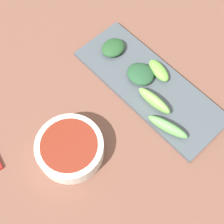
# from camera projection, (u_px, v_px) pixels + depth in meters

# --- Properties ---
(tabletop) EXTENTS (2.10, 2.10, 0.02)m
(tabletop) POSITION_uv_depth(u_px,v_px,m) (117.00, 119.00, 0.76)
(tabletop) COLOR brown
(tabletop) RESTS_ON ground
(sauce_bowl) EXTENTS (0.15, 0.15, 0.05)m
(sauce_bowl) POSITION_uv_depth(u_px,v_px,m) (70.00, 148.00, 0.69)
(sauce_bowl) COLOR silver
(sauce_bowl) RESTS_ON tabletop
(serving_plate) EXTENTS (0.15, 0.39, 0.01)m
(serving_plate) POSITION_uv_depth(u_px,v_px,m) (149.00, 85.00, 0.78)
(serving_plate) COLOR #464F56
(serving_plate) RESTS_ON tabletop
(broccoli_stalk_0) EXTENTS (0.04, 0.07, 0.02)m
(broccoli_stalk_0) POSITION_uv_depth(u_px,v_px,m) (159.00, 70.00, 0.78)
(broccoli_stalk_0) COLOR #6DBC42
(broccoli_stalk_0) RESTS_ON serving_plate
(broccoli_stalk_1) EXTENTS (0.03, 0.09, 0.03)m
(broccoli_stalk_1) POSITION_uv_depth(u_px,v_px,m) (154.00, 101.00, 0.73)
(broccoli_stalk_1) COLOR #75B14E
(broccoli_stalk_1) RESTS_ON serving_plate
(broccoli_leafy_2) EXTENTS (0.06, 0.07, 0.02)m
(broccoli_leafy_2) POSITION_uv_depth(u_px,v_px,m) (140.00, 74.00, 0.77)
(broccoli_leafy_2) COLOR #234D2E
(broccoli_leafy_2) RESTS_ON serving_plate
(broccoli_leafy_3) EXTENTS (0.06, 0.05, 0.02)m
(broccoli_leafy_3) POSITION_uv_depth(u_px,v_px,m) (113.00, 48.00, 0.81)
(broccoli_leafy_3) COLOR #244E28
(broccoli_leafy_3) RESTS_ON serving_plate
(broccoli_stalk_4) EXTENTS (0.05, 0.10, 0.03)m
(broccoli_stalk_4) POSITION_uv_depth(u_px,v_px,m) (168.00, 127.00, 0.71)
(broccoli_stalk_4) COLOR #62AE55
(broccoli_stalk_4) RESTS_ON serving_plate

